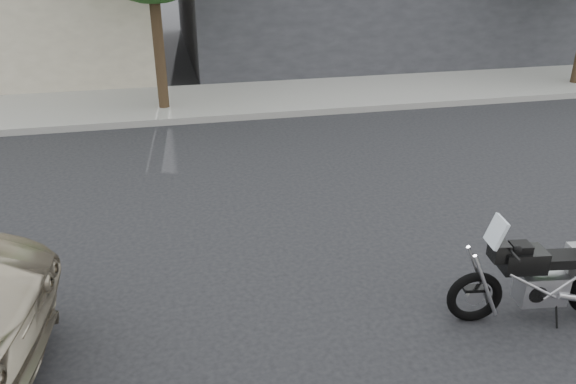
% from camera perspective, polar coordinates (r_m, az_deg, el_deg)
% --- Properties ---
extents(ground, '(120.00, 120.00, 0.00)m').
position_cam_1_polar(ground, '(8.27, 2.67, -2.70)').
color(ground, black).
rests_on(ground, ground).
extents(far_sidewalk, '(44.00, 3.00, 0.15)m').
position_cam_1_polar(far_sidewalk, '(14.22, -4.30, 9.36)').
color(far_sidewalk, gray).
rests_on(far_sidewalk, ground).
extents(motorcycle, '(1.94, 0.64, 1.23)m').
position_cam_1_polar(motorcycle, '(6.61, 25.09, -7.51)').
color(motorcycle, black).
rests_on(motorcycle, ground).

